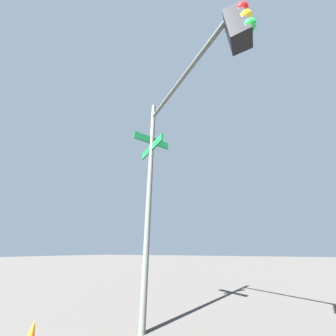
% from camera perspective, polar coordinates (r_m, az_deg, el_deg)
% --- Properties ---
extents(traffic_signal_near, '(2.06, 3.03, 5.08)m').
position_cam_1_polar(traffic_signal_near, '(3.48, 4.78, 16.90)').
color(traffic_signal_near, '#474C47').
rests_on(traffic_signal_near, ground_plane).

